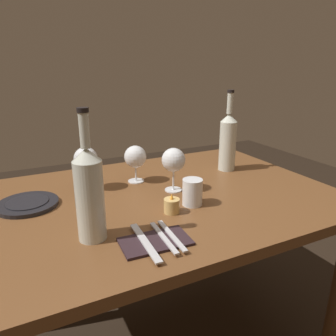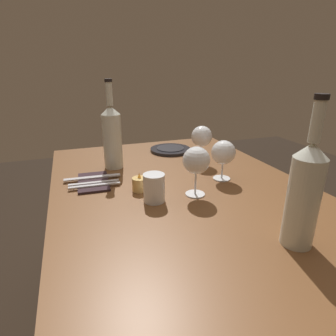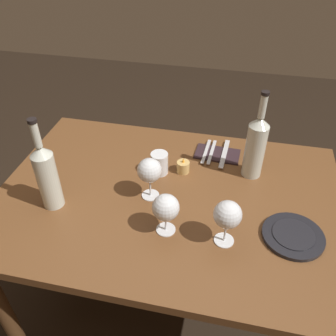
# 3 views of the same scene
# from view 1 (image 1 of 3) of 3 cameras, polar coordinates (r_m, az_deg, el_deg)

# --- Properties ---
(dining_table) EXTENTS (1.30, 0.90, 0.74)m
(dining_table) POSITION_cam_1_polar(r_m,az_deg,el_deg) (1.24, -1.40, -8.59)
(dining_table) COLOR brown
(dining_table) RESTS_ON ground
(wine_glass_left) EXTENTS (0.09, 0.09, 0.15)m
(wine_glass_left) POSITION_cam_1_polar(r_m,az_deg,el_deg) (1.31, -5.82, 1.90)
(wine_glass_left) COLOR white
(wine_glass_left) RESTS_ON dining_table
(wine_glass_right) EXTENTS (0.09, 0.09, 0.17)m
(wine_glass_right) POSITION_cam_1_polar(r_m,az_deg,el_deg) (1.20, 0.98, 1.33)
(wine_glass_right) COLOR white
(wine_glass_right) RESTS_ON dining_table
(wine_glass_centre) EXTENTS (0.09, 0.09, 0.17)m
(wine_glass_centre) POSITION_cam_1_polar(r_m,az_deg,el_deg) (1.26, -14.36, 1.49)
(wine_glass_centre) COLOR white
(wine_glass_centre) RESTS_ON dining_table
(wine_bottle) EXTENTS (0.08, 0.08, 0.36)m
(wine_bottle) POSITION_cam_1_polar(r_m,az_deg,el_deg) (1.47, 10.56, 4.81)
(wine_bottle) COLOR silver
(wine_bottle) RESTS_ON dining_table
(wine_bottle_second) EXTENTS (0.08, 0.08, 0.36)m
(wine_bottle_second) POSITION_cam_1_polar(r_m,az_deg,el_deg) (0.89, -13.76, -4.21)
(wine_bottle_second) COLOR silver
(wine_bottle_second) RESTS_ON dining_table
(water_tumbler) EXTENTS (0.07, 0.07, 0.09)m
(water_tumbler) POSITION_cam_1_polar(r_m,az_deg,el_deg) (1.11, 4.34, -4.54)
(water_tumbler) COLOR white
(water_tumbler) RESTS_ON dining_table
(votive_candle) EXTENTS (0.05, 0.05, 0.07)m
(votive_candle) POSITION_cam_1_polar(r_m,az_deg,el_deg) (1.06, 0.66, -6.78)
(votive_candle) COLOR #DBB266
(votive_candle) RESTS_ON dining_table
(dinner_plate) EXTENTS (0.20, 0.20, 0.02)m
(dinner_plate) POSITION_cam_1_polar(r_m,az_deg,el_deg) (1.21, -23.63, -5.84)
(dinner_plate) COLOR black
(dinner_plate) RESTS_ON dining_table
(folded_napkin) EXTENTS (0.20, 0.12, 0.01)m
(folded_napkin) POSITION_cam_1_polar(r_m,az_deg,el_deg) (0.90, -2.27, -12.89)
(folded_napkin) COLOR #2D1E23
(folded_napkin) RESTS_ON dining_table
(fork_inner) EXTENTS (0.02, 0.18, 0.00)m
(fork_inner) POSITION_cam_1_polar(r_m,az_deg,el_deg) (0.91, -0.80, -12.19)
(fork_inner) COLOR silver
(fork_inner) RESTS_ON folded_napkin
(fork_outer) EXTENTS (0.02, 0.18, 0.00)m
(fork_outer) POSITION_cam_1_polar(r_m,az_deg,el_deg) (0.92, 0.64, -11.84)
(fork_outer) COLOR silver
(fork_outer) RESTS_ON folded_napkin
(table_knife) EXTENTS (0.03, 0.21, 0.00)m
(table_knife) POSITION_cam_1_polar(r_m,az_deg,el_deg) (0.89, -4.08, -12.95)
(table_knife) COLOR silver
(table_knife) RESTS_ON folded_napkin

